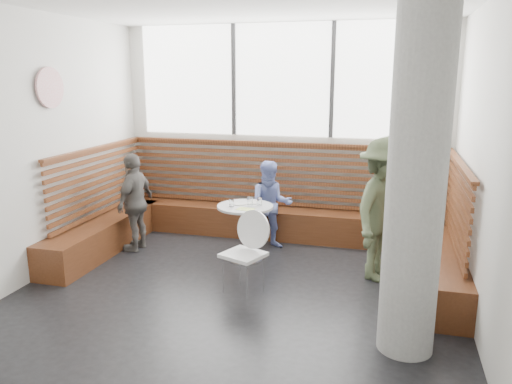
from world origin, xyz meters
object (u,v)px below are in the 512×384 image
(cafe_chair, at_px, (245,245))
(adult_man, at_px, (383,210))
(cafe_table, at_px, (245,221))
(child_back, at_px, (271,205))
(concrete_column, at_px, (417,178))
(child_left, at_px, (135,202))

(cafe_chair, xyz_separation_m, adult_man, (1.50, 0.78, 0.32))
(cafe_table, distance_m, child_back, 0.62)
(concrete_column, relative_size, cafe_chair, 3.40)
(child_left, bearing_deg, adult_man, 90.04)
(concrete_column, relative_size, cafe_table, 4.17)
(cafe_table, height_order, child_back, child_back)
(concrete_column, bearing_deg, child_back, 127.98)
(cafe_chair, relative_size, adult_man, 0.54)
(adult_man, distance_m, child_back, 1.74)
(adult_man, height_order, child_back, adult_man)
(concrete_column, xyz_separation_m, child_back, (-1.83, 2.35, -0.96))
(child_back, relative_size, child_left, 0.91)
(cafe_table, relative_size, child_left, 0.55)
(concrete_column, relative_size, child_back, 2.51)
(cafe_chair, height_order, adult_man, adult_man)
(child_back, bearing_deg, adult_man, -44.32)
(cafe_table, xyz_separation_m, cafe_chair, (0.27, -0.93, 0.00))
(cafe_table, bearing_deg, adult_man, -5.04)
(cafe_table, xyz_separation_m, child_left, (-1.63, 0.02, 0.15))
(cafe_table, distance_m, child_left, 1.63)
(concrete_column, height_order, child_left, concrete_column)
(concrete_column, distance_m, adult_man, 1.79)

